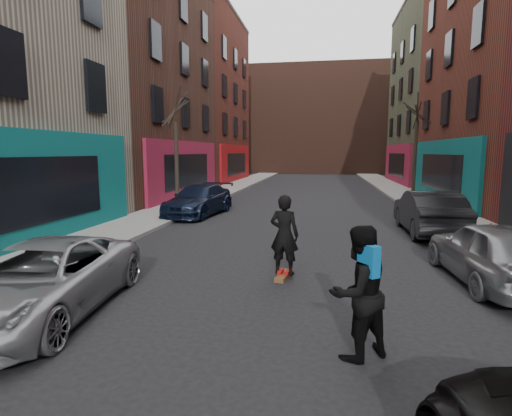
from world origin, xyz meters
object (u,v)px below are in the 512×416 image
at_px(skateboarder, 284,235).
at_px(parked_left_end, 199,200).
at_px(parked_right_end, 429,212).
at_px(tree_right_far, 416,140).
at_px(pedestrian, 358,292).
at_px(parked_left_far, 41,280).
at_px(parked_right_far, 493,252).
at_px(skateboard, 284,276).
at_px(tree_left_far, 176,141).

bearing_deg(skateboarder, parked_left_end, -49.71).
bearing_deg(parked_right_end, tree_right_far, -98.94).
height_order(tree_right_far, pedestrian, tree_right_far).
bearing_deg(parked_left_far, parked_right_far, 14.30).
xyz_separation_m(skateboard, pedestrian, (1.35, -3.35, 0.89)).
relative_size(tree_left_far, skateboard, 8.12).
bearing_deg(tree_left_far, parked_left_end, -44.31).
distance_m(tree_left_far, parked_right_end, 11.90).
distance_m(parked_left_end, skateboarder, 9.72).
relative_size(tree_right_far, skateboard, 8.50).
relative_size(tree_left_far, parked_left_far, 1.42).
relative_size(tree_left_far, parked_right_end, 1.41).
distance_m(parked_right_far, skateboarder, 4.50).
distance_m(parked_left_far, parked_left_end, 11.29).
xyz_separation_m(tree_left_far, skateboarder, (6.33, -10.05, -2.38)).
xyz_separation_m(parked_left_end, skateboard, (4.73, -8.49, -0.63)).
xyz_separation_m(parked_left_far, skateboarder, (3.97, 2.78, 0.37)).
height_order(parked_left_far, skateboard, parked_left_far).
bearing_deg(parked_right_end, parked_left_far, 45.42).
bearing_deg(parked_left_far, skateboard, 28.88).
distance_m(parked_right_far, skateboard, 4.53).
xyz_separation_m(skateboard, skateboarder, (0.00, -0.00, 0.95)).
height_order(tree_right_far, skateboard, tree_right_far).
height_order(tree_right_far, parked_right_far, tree_right_far).
distance_m(parked_right_end, pedestrian, 9.67).
bearing_deg(pedestrian, parked_left_far, -42.27).
height_order(parked_right_end, skateboarder, skateboarder).
distance_m(tree_right_far, parked_left_far, 21.54).
relative_size(tree_right_far, parked_left_far, 1.49).
bearing_deg(skateboarder, pedestrian, 123.07).
bearing_deg(parked_left_far, skateboarder, 28.88).
bearing_deg(skateboarder, parked_right_far, -164.20).
height_order(tree_right_far, parked_left_far, tree_right_far).
bearing_deg(skateboarder, tree_right_far, -99.57).
bearing_deg(tree_left_far, tree_right_far, 25.82).
relative_size(tree_right_far, skateboarder, 3.76).
bearing_deg(skateboard, tree_left_far, 133.37).
xyz_separation_m(tree_left_far, parked_left_end, (1.60, -1.56, -2.70)).
bearing_deg(parked_left_far, tree_right_far, 55.79).
xyz_separation_m(parked_left_far, parked_right_end, (8.44, 8.59, 0.12)).
xyz_separation_m(parked_left_end, parked_right_end, (9.20, -2.68, 0.08)).
bearing_deg(pedestrian, skateboard, -104.27).
bearing_deg(tree_left_far, parked_right_end, -21.45).
bearing_deg(parked_left_far, tree_left_far, 94.28).
bearing_deg(skateboard, parked_right_end, 63.55).
bearing_deg(pedestrian, parked_right_far, -166.26).
xyz_separation_m(parked_left_far, parked_left_end, (-0.76, 11.27, 0.05)).
relative_size(parked_left_end, parked_right_end, 1.02).
height_order(parked_right_far, pedestrian, pedestrian).
distance_m(parked_left_far, skateboarder, 4.86).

